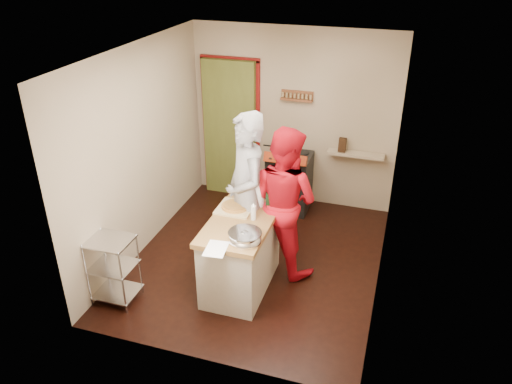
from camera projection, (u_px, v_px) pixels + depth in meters
floor at (257, 259)px, 6.34m from camera, size 3.50×3.50×0.00m
back_wall at (252, 124)px, 7.49m from camera, size 3.00×0.44×2.60m
left_wall at (141, 151)px, 6.14m from camera, size 0.04×3.50×2.60m
right_wall at (391, 184)px, 5.34m from camera, size 0.04×3.50×2.60m
ceiling at (257, 51)px, 5.13m from camera, size 3.00×3.50×0.02m
stove at (289, 181)px, 7.32m from camera, size 0.60×0.63×1.00m
wire_shelving at (113, 267)px, 5.47m from camera, size 0.48×0.40×0.80m
island at (241, 252)px, 5.67m from camera, size 0.70×1.31×1.18m
person_stripe at (246, 195)px, 5.77m from camera, size 0.82×0.87×1.99m
person_red at (284, 201)px, 5.83m from camera, size 1.09×0.99×1.82m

